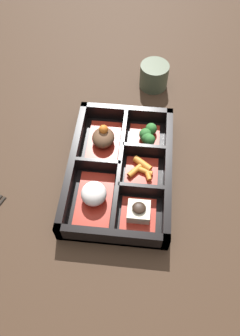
% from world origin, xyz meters
% --- Properties ---
extents(ground_plane, '(3.00, 3.00, 0.00)m').
position_xyz_m(ground_plane, '(0.00, 0.00, 0.00)').
color(ground_plane, '#382619').
extents(bento_base, '(0.32, 0.21, 0.01)m').
position_xyz_m(bento_base, '(0.00, 0.00, 0.01)').
color(bento_base, black).
rests_on(bento_base, ground_plane).
extents(bento_rim, '(0.32, 0.21, 0.05)m').
position_xyz_m(bento_rim, '(-0.00, -0.00, 0.02)').
color(bento_rim, black).
rests_on(bento_rim, ground_plane).
extents(bowl_rice, '(0.12, 0.07, 0.05)m').
position_xyz_m(bowl_rice, '(-0.07, 0.04, 0.03)').
color(bowl_rice, maroon).
rests_on(bowl_rice, bento_base).
extents(bowl_stew, '(0.12, 0.07, 0.05)m').
position_xyz_m(bowl_stew, '(0.07, 0.04, 0.03)').
color(bowl_stew, maroon).
rests_on(bowl_stew, bento_base).
extents(bowl_tofu, '(0.07, 0.07, 0.04)m').
position_xyz_m(bowl_tofu, '(-0.10, -0.05, 0.02)').
color(bowl_tofu, maroon).
rests_on(bowl_tofu, bento_base).
extents(bowl_carrots, '(0.08, 0.07, 0.02)m').
position_xyz_m(bowl_carrots, '(0.00, -0.05, 0.02)').
color(bowl_carrots, maroon).
rests_on(bowl_carrots, bento_base).
extents(bowl_greens, '(0.08, 0.07, 0.03)m').
position_xyz_m(bowl_greens, '(0.09, -0.05, 0.02)').
color(bowl_greens, maroon).
rests_on(bowl_greens, bento_base).
extents(tea_cup, '(0.07, 0.07, 0.06)m').
position_xyz_m(tea_cup, '(0.28, -0.06, 0.03)').
color(tea_cup, '#424C38').
rests_on(tea_cup, ground_plane).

